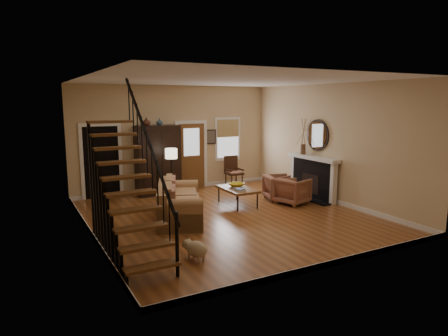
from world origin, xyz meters
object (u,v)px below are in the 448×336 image
armchair_left (292,191)px  armchair_right (279,187)px  armoire (158,160)px  side_chair (234,172)px  floor_lamp (172,174)px  sofa (180,202)px  coffee_table (237,197)px

armchair_left → armchair_right: bearing=-12.0°
armoire → side_chair: armoire is taller
armchair_left → floor_lamp: floor_lamp is taller
armoire → sofa: armoire is taller
armchair_left → armchair_right: armchair_left is taller
sofa → side_chair: bearing=62.3°
armchair_left → side_chair: size_ratio=0.79×
armoire → coffee_table: armoire is taller
coffee_table → armchair_left: (1.43, -0.57, 0.12)m
armoire → sofa: 2.88m
armchair_left → floor_lamp: 3.44m
coffee_table → floor_lamp: 2.02m
armchair_right → sofa: bearing=112.8°
armchair_left → side_chair: (-0.33, 2.69, 0.14)m
armchair_right → floor_lamp: floor_lamp is taller
sofa → floor_lamp: floor_lamp is taller
coffee_table → side_chair: 2.41m
coffee_table → armchair_left: bearing=-21.7°
coffee_table → armchair_left: armchair_left is taller
coffee_table → armchair_right: bearing=-0.2°
coffee_table → armchair_left: size_ratio=1.57×
armchair_right → floor_lamp: bearing=77.8°
coffee_table → side_chair: size_ratio=1.24×
sofa → side_chair: 3.94m
armchair_right → side_chair: bearing=22.6°
armchair_left → floor_lamp: bearing=38.4°
armchair_left → armchair_right: size_ratio=1.02×
armoire → armchair_left: armoire is taller
armchair_left → armoire: bearing=28.5°
armoire → sofa: size_ratio=0.91×
armchair_left → side_chair: bearing=-9.4°
floor_lamp → armchair_left: bearing=-35.3°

